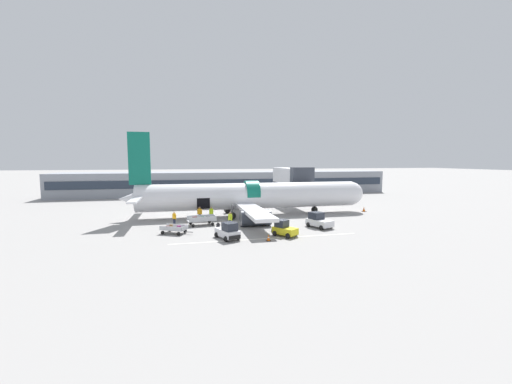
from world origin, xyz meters
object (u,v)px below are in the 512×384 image
at_px(baggage_tug_lead, 284,229).
at_px(baggage_tug_rear, 319,221).
at_px(baggage_cart_loading, 202,220).
at_px(baggage_cart_queued, 174,229).
at_px(airplane, 248,196).
at_px(ground_crew_driver, 211,213).
at_px(ground_crew_supervisor, 200,213).
at_px(ground_crew_loader_b, 174,218).
at_px(suitcase_on_tarmac_upright, 218,226).
at_px(baggage_tug_mid, 228,232).
at_px(ground_crew_loader_a, 230,219).

xyz_separation_m(baggage_tug_lead, baggage_tug_rear, (5.27, 3.12, 0.07)).
relative_size(baggage_cart_loading, baggage_cart_queued, 1.23).
bearing_deg(airplane, baggage_cart_queued, -137.37).
height_order(baggage_tug_rear, baggage_cart_queued, baggage_tug_rear).
relative_size(ground_crew_driver, ground_crew_supervisor, 0.98).
height_order(baggage_cart_queued, ground_crew_loader_b, ground_crew_loader_b).
distance_m(baggage_cart_loading, suitcase_on_tarmac_upright, 2.94).
bearing_deg(baggage_tug_mid, baggage_cart_loading, 106.23).
relative_size(airplane, ground_crew_driver, 19.40).
distance_m(baggage_tug_rear, ground_crew_loader_b, 17.42).
bearing_deg(baggage_cart_queued, ground_crew_supervisor, 65.98).
bearing_deg(baggage_cart_queued, baggage_tug_rear, -1.85).
height_order(baggage_tug_mid, baggage_tug_rear, baggage_tug_rear).
bearing_deg(baggage_tug_mid, ground_crew_supervisor, 102.56).
xyz_separation_m(baggage_tug_mid, suitcase_on_tarmac_upright, (-0.46, 5.08, -0.44)).
xyz_separation_m(ground_crew_driver, ground_crew_supervisor, (-1.51, 0.11, 0.02)).
bearing_deg(ground_crew_loader_a, ground_crew_driver, 110.37).
relative_size(ground_crew_driver, suitcase_on_tarmac_upright, 2.62).
bearing_deg(ground_crew_driver, baggage_tug_mid, -85.50).
bearing_deg(airplane, ground_crew_loader_a, -116.37).
height_order(baggage_tug_lead, ground_crew_loader_a, ground_crew_loader_a).
height_order(airplane, baggage_cart_loading, airplane).
bearing_deg(baggage_cart_queued, suitcase_on_tarmac_upright, 16.67).
bearing_deg(ground_crew_supervisor, suitcase_on_tarmac_upright, -70.72).
height_order(ground_crew_driver, suitcase_on_tarmac_upright, ground_crew_driver).
relative_size(baggage_tug_lead, ground_crew_supervisor, 1.56).
bearing_deg(suitcase_on_tarmac_upright, ground_crew_driver, 93.88).
bearing_deg(baggage_tug_rear, ground_crew_loader_b, 163.05).
bearing_deg(baggage_tug_lead, baggage_tug_rear, 30.59).
height_order(baggage_cart_loading, ground_crew_driver, ground_crew_driver).
relative_size(airplane, baggage_tug_rear, 9.95).
distance_m(baggage_tug_lead, ground_crew_loader_b, 14.04).
bearing_deg(ground_crew_loader_b, baggage_tug_rear, -16.95).
relative_size(baggage_tug_mid, ground_crew_loader_b, 2.02).
bearing_deg(ground_crew_driver, suitcase_on_tarmac_upright, -86.12).
relative_size(ground_crew_loader_a, ground_crew_loader_b, 1.09).
relative_size(ground_crew_loader_a, suitcase_on_tarmac_upright, 2.64).
xyz_separation_m(ground_crew_loader_b, ground_crew_driver, (4.67, 2.12, 0.07)).
bearing_deg(ground_crew_loader_a, airplane, 63.63).
bearing_deg(baggage_tug_lead, ground_crew_loader_b, 144.28).
bearing_deg(baggage_cart_queued, baggage_tug_mid, -34.15).
bearing_deg(ground_crew_loader_a, suitcase_on_tarmac_upright, -167.23).
height_order(airplane, suitcase_on_tarmac_upright, airplane).
bearing_deg(baggage_cart_loading, airplane, 38.20).
xyz_separation_m(baggage_tug_mid, baggage_cart_loading, (-2.17, 7.45, -0.13)).
distance_m(baggage_tug_lead, ground_crew_loader_a, 7.34).
height_order(baggage_tug_mid, baggage_cart_queued, baggage_tug_mid).
height_order(ground_crew_loader_b, suitcase_on_tarmac_upright, ground_crew_loader_b).
height_order(baggage_tug_mid, suitcase_on_tarmac_upright, baggage_tug_mid).
bearing_deg(baggage_tug_lead, baggage_tug_mid, 179.70).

